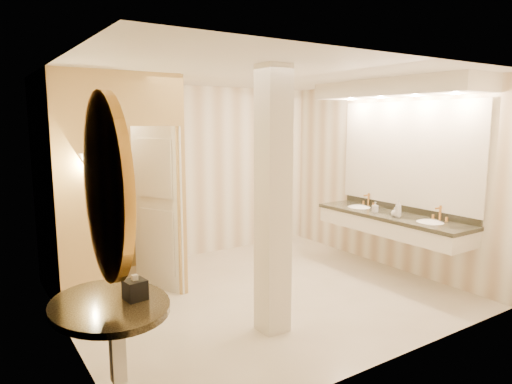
# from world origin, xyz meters

# --- Properties ---
(floor) EXTENTS (4.50, 4.50, 0.00)m
(floor) POSITION_xyz_m (0.00, 0.00, 0.00)
(floor) COLOR silver
(floor) RESTS_ON ground
(ceiling) EXTENTS (4.50, 4.50, 0.00)m
(ceiling) POSITION_xyz_m (0.00, 0.00, 2.70)
(ceiling) COLOR silver
(ceiling) RESTS_ON wall_back
(wall_back) EXTENTS (4.50, 0.02, 2.70)m
(wall_back) POSITION_xyz_m (0.00, 2.00, 1.35)
(wall_back) COLOR white
(wall_back) RESTS_ON floor
(wall_front) EXTENTS (4.50, 0.02, 2.70)m
(wall_front) POSITION_xyz_m (0.00, -2.00, 1.35)
(wall_front) COLOR white
(wall_front) RESTS_ON floor
(wall_left) EXTENTS (0.02, 4.00, 2.70)m
(wall_left) POSITION_xyz_m (-2.25, 0.00, 1.35)
(wall_left) COLOR white
(wall_left) RESTS_ON floor
(wall_right) EXTENTS (0.02, 4.00, 2.70)m
(wall_right) POSITION_xyz_m (2.25, 0.00, 1.35)
(wall_right) COLOR white
(wall_right) RESTS_ON floor
(toilet_closet) EXTENTS (1.50, 1.55, 2.70)m
(toilet_closet) POSITION_xyz_m (-1.12, 0.97, 1.39)
(toilet_closet) COLOR #D6B470
(toilet_closet) RESTS_ON floor
(wall_sconce) EXTENTS (0.14, 0.14, 0.42)m
(wall_sconce) POSITION_xyz_m (-1.93, 0.43, 1.73)
(wall_sconce) COLOR #CE8E42
(wall_sconce) RESTS_ON toilet_closet
(vanity) EXTENTS (0.75, 2.49, 2.09)m
(vanity) POSITION_xyz_m (1.98, -0.40, 1.63)
(vanity) COLOR silver
(vanity) RESTS_ON floor
(console_shelf) EXTENTS (1.03, 1.03, 1.96)m
(console_shelf) POSITION_xyz_m (-2.21, -1.40, 1.35)
(console_shelf) COLOR black
(console_shelf) RESTS_ON floor
(pillar) EXTENTS (0.28, 0.28, 2.70)m
(pillar) POSITION_xyz_m (-0.44, -0.90, 1.35)
(pillar) COLOR silver
(pillar) RESTS_ON floor
(tissue_box) EXTENTS (0.16, 0.16, 0.14)m
(tissue_box) POSITION_xyz_m (-2.05, -1.45, 0.95)
(tissue_box) COLOR black
(tissue_box) RESTS_ON console_shelf
(toilet) EXTENTS (0.64, 0.87, 0.79)m
(toilet) POSITION_xyz_m (-1.68, 1.65, 0.40)
(toilet) COLOR white
(toilet) RESTS_ON floor
(soap_bottle_a) EXTENTS (0.08, 0.08, 0.15)m
(soap_bottle_a) POSITION_xyz_m (1.86, -0.18, 0.95)
(soap_bottle_a) COLOR beige
(soap_bottle_a) RESTS_ON vanity
(soap_bottle_b) EXTENTS (0.12, 0.12, 0.13)m
(soap_bottle_b) POSITION_xyz_m (1.85, -0.53, 0.94)
(soap_bottle_b) COLOR silver
(soap_bottle_b) RESTS_ON vanity
(soap_bottle_c) EXTENTS (0.11, 0.11, 0.23)m
(soap_bottle_c) POSITION_xyz_m (1.85, -0.59, 0.99)
(soap_bottle_c) COLOR #C6B28C
(soap_bottle_c) RESTS_ON vanity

